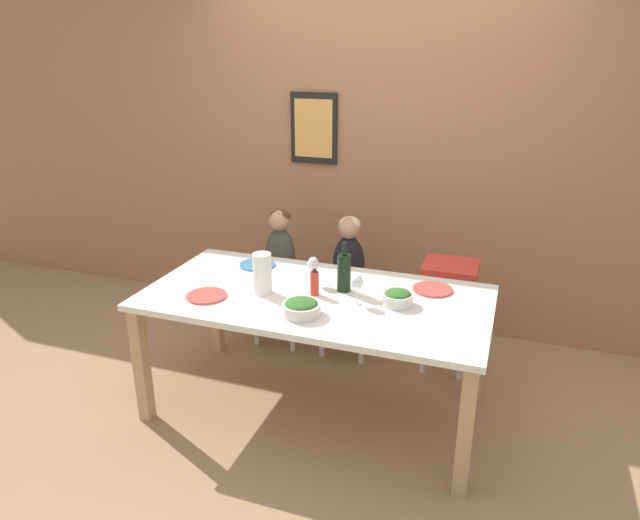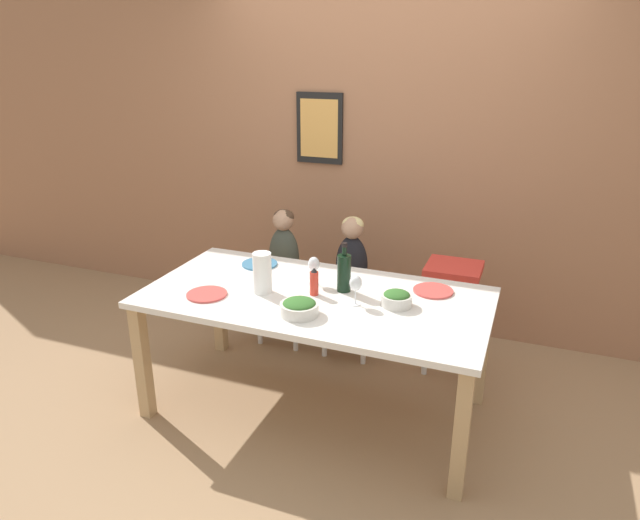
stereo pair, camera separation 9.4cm
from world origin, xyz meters
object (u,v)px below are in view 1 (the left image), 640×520
(person_child_left, at_px, (280,247))
(chair_far_left, at_px, (281,293))
(chair_right_highchair, at_px, (449,289))
(wine_bottle, at_px, (344,272))
(dinner_plate_front_left, at_px, (207,296))
(person_child_center, at_px, (349,255))
(chair_far_center, at_px, (348,302))
(wine_glass_far, at_px, (313,265))
(wine_glass_near, at_px, (357,283))
(salad_bowl_small, at_px, (398,297))
(dinner_plate_back_left, at_px, (257,265))
(paper_towel_roll, at_px, (262,274))
(dinner_plate_back_right, at_px, (433,289))
(salad_bowl_large, at_px, (301,307))

(person_child_left, bearing_deg, chair_far_left, -90.00)
(chair_right_highchair, distance_m, wine_bottle, 0.86)
(chair_right_highchair, bearing_deg, chair_far_left, 180.00)
(dinner_plate_front_left, bearing_deg, person_child_center, 61.17)
(chair_far_center, height_order, wine_glass_far, wine_glass_far)
(chair_far_center, relative_size, dinner_plate_front_left, 1.98)
(wine_glass_near, bearing_deg, wine_glass_far, 149.92)
(salad_bowl_small, relative_size, dinner_plate_back_left, 0.73)
(chair_right_highchair, bearing_deg, wine_glass_near, -117.54)
(paper_towel_roll, relative_size, wine_glass_far, 1.40)
(chair_far_left, bearing_deg, dinner_plate_back_right, -21.89)
(paper_towel_roll, bearing_deg, salad_bowl_large, -31.77)
(chair_far_left, distance_m, person_child_center, 0.61)
(salad_bowl_small, bearing_deg, wine_glass_near, -163.07)
(wine_bottle, bearing_deg, chair_far_center, 104.16)
(dinner_plate_front_left, bearing_deg, salad_bowl_large, -3.61)
(person_child_center, bearing_deg, salad_bowl_small, -55.82)
(person_child_left, height_order, wine_bottle, wine_bottle)
(paper_towel_roll, xyz_separation_m, wine_glass_near, (0.53, 0.04, 0.00))
(dinner_plate_back_right, bearing_deg, salad_bowl_large, -137.25)
(chair_far_left, xyz_separation_m, salad_bowl_large, (0.54, -0.99, 0.41))
(salad_bowl_large, height_order, salad_bowl_small, same)
(wine_glass_far, xyz_separation_m, salad_bowl_small, (0.52, -0.12, -0.08))
(paper_towel_roll, bearing_deg, chair_right_highchair, 40.89)
(dinner_plate_front_left, bearing_deg, wine_bottle, 26.03)
(paper_towel_roll, bearing_deg, wine_bottle, 23.97)
(salad_bowl_small, bearing_deg, paper_towel_roll, -172.37)
(paper_towel_roll, xyz_separation_m, salad_bowl_small, (0.74, 0.10, -0.07))
(chair_far_left, distance_m, person_child_left, 0.35)
(salad_bowl_small, bearing_deg, salad_bowl_large, -146.83)
(chair_far_left, relative_size, wine_bottle, 1.55)
(chair_far_left, xyz_separation_m, dinner_plate_back_left, (0.03, -0.43, 0.38))
(chair_right_highchair, xyz_separation_m, wine_glass_near, (-0.40, -0.77, 0.29))
(dinner_plate_back_left, bearing_deg, chair_right_highchair, 20.61)
(salad_bowl_large, bearing_deg, person_child_center, 92.57)
(chair_right_highchair, xyz_separation_m, wine_bottle, (-0.52, -0.62, 0.28))
(paper_towel_roll, height_order, dinner_plate_front_left, paper_towel_roll)
(paper_towel_roll, height_order, wine_glass_near, paper_towel_roll)
(chair_far_center, bearing_deg, chair_right_highchair, -0.00)
(chair_far_left, bearing_deg, person_child_left, 90.00)
(person_child_left, xyz_separation_m, person_child_center, (0.50, 0.00, 0.00))
(wine_bottle, height_order, dinner_plate_back_left, wine_bottle)
(wine_glass_far, relative_size, dinner_plate_back_right, 0.74)
(wine_glass_far, height_order, salad_bowl_large, wine_glass_far)
(chair_right_highchair, relative_size, person_child_left, 1.37)
(person_child_center, xyz_separation_m, dinner_plate_back_left, (-0.47, -0.43, 0.03))
(dinner_plate_front_left, bearing_deg, wine_glass_near, 13.07)
(chair_right_highchair, xyz_separation_m, person_child_left, (-1.17, 0.00, 0.15))
(wine_glass_far, bearing_deg, paper_towel_roll, -135.74)
(person_child_left, height_order, person_child_center, same)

